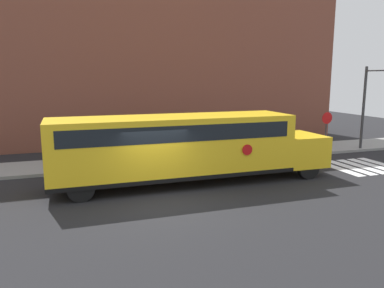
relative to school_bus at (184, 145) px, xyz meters
name	(u,v)px	position (x,y,z in m)	size (l,w,h in m)	color
ground_plane	(161,201)	(-1.54, -1.99, -1.67)	(60.00, 60.00, 0.00)	black
sidewalk_strip	(131,162)	(-1.54, 4.51, -1.59)	(44.00, 3.00, 0.15)	gray
building_backdrop	(112,56)	(-1.54, 11.01, 4.14)	(32.00, 4.00, 11.61)	brown
crosswalk_stripes	(361,166)	(9.41, 0.01, -1.66)	(3.30, 3.20, 0.01)	white
school_bus	(184,145)	(0.00, 0.00, 0.00)	(11.98, 2.57, 2.88)	yellow
stop_sign	(326,126)	(9.75, 3.30, -0.05)	(0.68, 0.10, 2.45)	#38383A
traffic_light	(379,96)	(12.44, 2.27, 1.72)	(0.28, 3.37, 5.08)	#38383A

